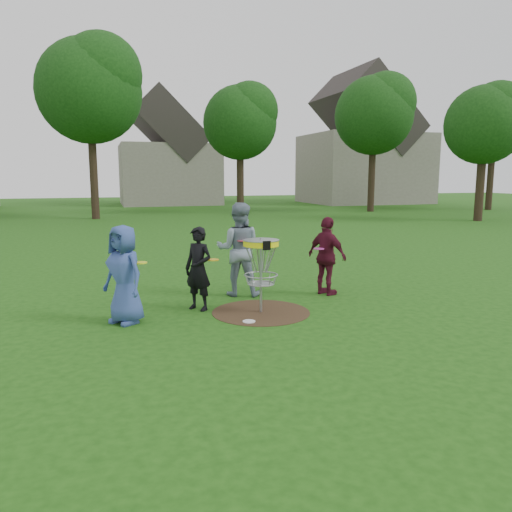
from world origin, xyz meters
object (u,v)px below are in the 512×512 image
object	(u,v)px
player_black	(198,269)
player_maroon	(327,256)
player_blue	(124,274)
disc_golf_basket	(261,258)
player_grey	(239,249)

from	to	relation	value
player_black	player_maroon	xyz separation A→B (m)	(2.78, 0.37, 0.04)
player_blue	disc_golf_basket	xyz separation A→B (m)	(2.40, -0.07, 0.18)
player_grey	player_maroon	size ratio (longest dim) A/B	1.18
player_blue	player_black	xyz separation A→B (m)	(1.35, 0.46, -0.06)
player_blue	player_maroon	size ratio (longest dim) A/B	1.02
player_blue	player_black	size ratio (longest dim) A/B	1.08
player_black	player_grey	bearing A→B (deg)	89.50
player_blue	player_black	distance (m)	1.43
player_blue	player_maroon	bearing A→B (deg)	63.36
player_maroon	player_black	bearing A→B (deg)	72.60
player_maroon	disc_golf_basket	size ratio (longest dim) A/B	1.19
player_blue	disc_golf_basket	world-z (taller)	player_blue
player_grey	player_black	bearing A→B (deg)	61.71
player_blue	player_grey	xyz separation A→B (m)	(2.37, 1.34, 0.13)
player_grey	disc_golf_basket	world-z (taller)	player_grey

